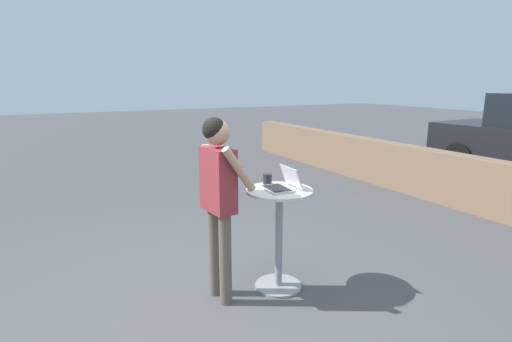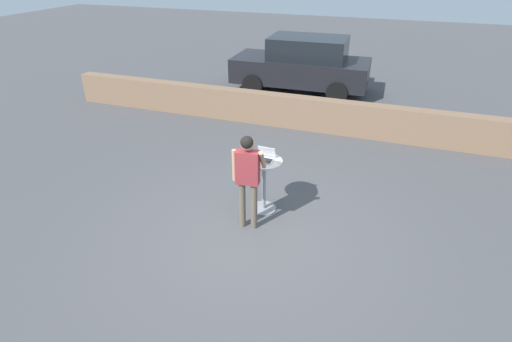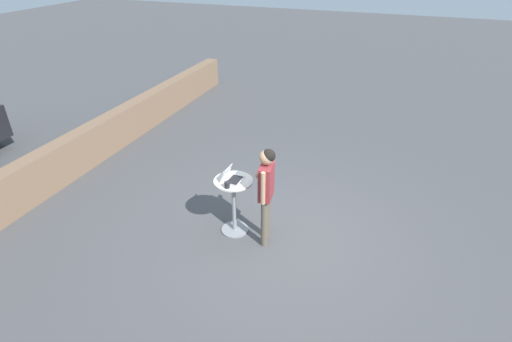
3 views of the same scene
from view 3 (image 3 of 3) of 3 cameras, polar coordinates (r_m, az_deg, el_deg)
ground_plane at (r=6.70m, az=4.07°, el=-9.58°), size 50.00×50.00×0.00m
pavement_kerb at (r=8.78m, az=-26.89°, el=0.54°), size 14.22×0.35×0.84m
cafe_table at (r=6.51m, az=-3.18°, el=-4.21°), size 0.63×0.63×0.99m
laptop at (r=6.29m, az=-3.47°, el=-0.94°), size 0.33×0.32×0.21m
coffee_mug at (r=6.10m, az=-4.15°, el=-1.97°), size 0.12×0.09×0.10m
standing_person at (r=6.02m, az=1.47°, el=-2.14°), size 0.51×0.40×1.67m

